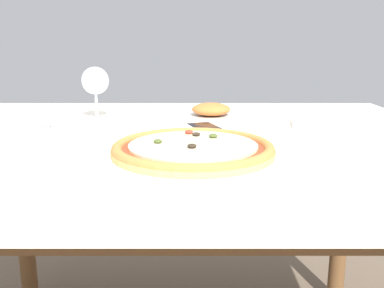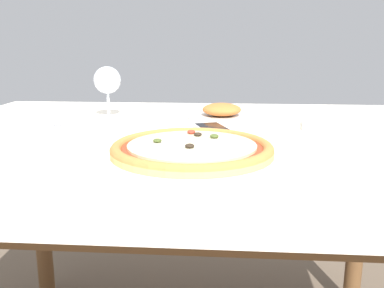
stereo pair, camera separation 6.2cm
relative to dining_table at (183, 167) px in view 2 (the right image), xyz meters
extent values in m
cube|color=brown|center=(0.00, 0.00, 0.05)|extent=(1.28, 1.02, 0.04)
cube|color=white|center=(0.00, 0.00, 0.07)|extent=(1.38, 1.12, 0.01)
cylinder|color=brown|center=(-0.58, 0.45, -0.32)|extent=(0.06, 0.06, 0.71)
cylinder|color=brown|center=(0.58, 0.45, -0.32)|extent=(0.06, 0.06, 0.71)
cylinder|color=white|center=(0.04, -0.20, 0.08)|extent=(0.34, 0.34, 0.01)
cylinder|color=tan|center=(0.04, -0.20, 0.09)|extent=(0.32, 0.32, 0.01)
torus|color=#B27538|center=(0.04, -0.20, 0.10)|extent=(0.32, 0.32, 0.02)
cylinder|color=#BC381E|center=(0.04, -0.20, 0.10)|extent=(0.27, 0.27, 0.00)
cylinder|color=beige|center=(0.04, -0.20, 0.11)|extent=(0.25, 0.25, 0.00)
ellipsoid|color=#425123|center=(-0.03, -0.19, 0.11)|extent=(0.02, 0.02, 0.01)
ellipsoid|color=#2D2319|center=(0.04, -0.23, 0.11)|extent=(0.02, 0.02, 0.01)
ellipsoid|color=#2D2319|center=(0.04, -0.13, 0.11)|extent=(0.02, 0.02, 0.01)
ellipsoid|color=#425123|center=(0.08, -0.15, 0.11)|extent=(0.02, 0.02, 0.01)
ellipsoid|color=#A83323|center=(0.03, -0.11, 0.11)|extent=(0.02, 0.02, 0.01)
cube|color=silver|center=(-0.34, 0.01, 0.08)|extent=(0.02, 0.11, 0.00)
cube|color=silver|center=(-0.34, 0.07, 0.08)|extent=(0.03, 0.02, 0.00)
cube|color=silver|center=(-0.36, 0.10, 0.08)|extent=(0.01, 0.05, 0.00)
cube|color=silver|center=(-0.35, 0.10, 0.08)|extent=(0.01, 0.05, 0.00)
cube|color=silver|center=(-0.34, 0.10, 0.08)|extent=(0.01, 0.05, 0.00)
cube|color=silver|center=(-0.33, 0.10, 0.08)|extent=(0.01, 0.05, 0.00)
cylinder|color=silver|center=(-0.24, 0.23, 0.08)|extent=(0.07, 0.07, 0.00)
cylinder|color=silver|center=(-0.24, 0.23, 0.12)|extent=(0.01, 0.01, 0.08)
sphere|color=silver|center=(-0.24, 0.23, 0.19)|extent=(0.08, 0.08, 0.08)
cube|color=white|center=(0.07, 0.06, 0.08)|extent=(0.11, 0.16, 0.01)
cube|color=black|center=(0.07, 0.06, 0.09)|extent=(0.10, 0.14, 0.00)
cylinder|color=white|center=(0.09, 0.24, 0.08)|extent=(0.20, 0.20, 0.01)
ellipsoid|color=#BC662D|center=(0.09, 0.24, 0.11)|extent=(0.11, 0.11, 0.04)
cube|color=silver|center=(0.38, 0.13, 0.08)|extent=(0.17, 0.13, 0.01)
camera|label=1|loc=(0.04, -1.00, 0.30)|focal=40.00mm
camera|label=2|loc=(0.10, -1.00, 0.30)|focal=40.00mm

